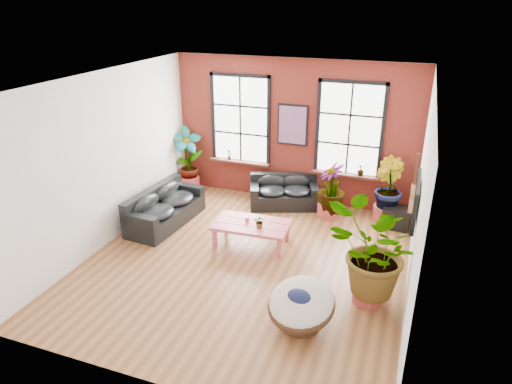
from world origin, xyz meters
TOP-DOWN VIEW (x-y plane):
  - room at (0.00, 0.15)m, footprint 6.04×6.54m
  - sofa_back at (-0.06, 2.80)m, footprint 1.82×1.32m
  - sofa_left at (-2.35, 0.94)m, footprint 1.02×2.11m
  - coffee_table at (-0.13, 0.69)m, footprint 1.59×0.96m
  - papasan_chair at (1.48, -1.46)m, footprint 1.30×1.30m
  - poster at (0.00, 3.18)m, footprint 0.74×0.06m
  - tv_wall_unit at (2.93, 0.60)m, footprint 0.13×1.86m
  - media_box at (2.64, 2.53)m, footprint 0.60×0.51m
  - pot_back_left at (-2.69, 2.87)m, footprint 0.67×0.67m
  - pot_back_right at (2.37, 2.74)m, footprint 0.67×0.67m
  - pot_right_wall at (2.40, -0.46)m, footprint 0.67×0.67m
  - pot_mid at (1.11, 2.54)m, footprint 0.55×0.55m
  - floor_plant_back_left at (-2.72, 2.85)m, footprint 1.00×0.94m
  - floor_plant_back_right at (2.36, 2.78)m, footprint 0.90×0.95m
  - floor_plant_right_wall at (2.41, -0.50)m, footprint 1.90×1.88m
  - floor_plant_mid at (1.14, 2.52)m, footprint 0.90×0.90m
  - table_plant at (0.09, 0.58)m, footprint 0.26×0.24m
  - sill_plant_left at (-1.65, 3.13)m, footprint 0.17×0.17m
  - sill_plant_right at (1.70, 3.13)m, footprint 0.19×0.19m

SIDE VIEW (x-z plane):
  - pot_right_wall at x=2.40m, z-range 0.00..0.38m
  - pot_back_left at x=-2.69m, z-range 0.00..0.38m
  - pot_mid at x=1.11m, z-range 0.00..0.38m
  - pot_back_right at x=2.37m, z-range 0.00..0.39m
  - media_box at x=2.64m, z-range 0.00..0.48m
  - sofa_back at x=-0.06m, z-range -0.04..0.72m
  - sofa_left at x=-2.35m, z-range -0.04..0.77m
  - papasan_chair at x=1.48m, z-range 0.01..0.80m
  - coffee_table at x=-0.13m, z-range 0.14..0.74m
  - table_plant at x=0.09m, z-range 0.50..0.75m
  - floor_plant_mid at x=1.14m, z-range 0.14..1.33m
  - floor_plant_back_right at x=2.36m, z-range 0.15..1.50m
  - floor_plant_back_left at x=-2.72m, z-range 0.15..1.72m
  - floor_plant_right_wall at x=2.41m, z-range 0.16..1.76m
  - sill_plant_left at x=-1.65m, z-range 0.90..1.17m
  - sill_plant_right at x=1.70m, z-range 0.90..1.17m
  - tv_wall_unit at x=2.93m, z-range 0.94..2.14m
  - room at x=0.00m, z-range -0.02..3.52m
  - poster at x=0.00m, z-range 1.46..2.44m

